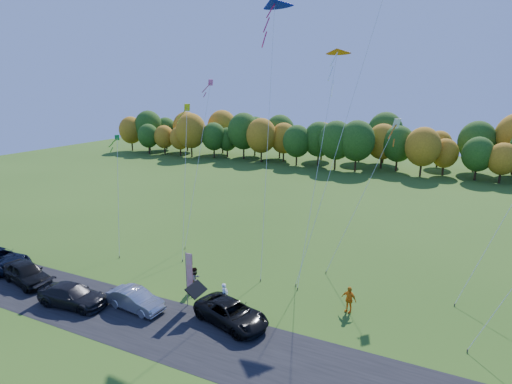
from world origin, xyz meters
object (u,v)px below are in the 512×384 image
at_px(black_suv, 231,313).
at_px(person_east, 349,299).
at_px(silver_sedan, 135,299).
at_px(feather_flag, 189,273).

height_order(black_suv, person_east, person_east).
relative_size(silver_sedan, feather_flag, 1.06).
height_order(silver_sedan, feather_flag, feather_flag).
height_order(person_east, feather_flag, feather_flag).
relative_size(black_suv, silver_sedan, 1.22).
bearing_deg(silver_sedan, person_east, -61.64).
distance_m(silver_sedan, person_east, 14.94).
relative_size(black_suv, feather_flag, 1.30).
xyz_separation_m(black_suv, silver_sedan, (-6.97, -1.29, -0.02)).
bearing_deg(silver_sedan, feather_flag, -54.23).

